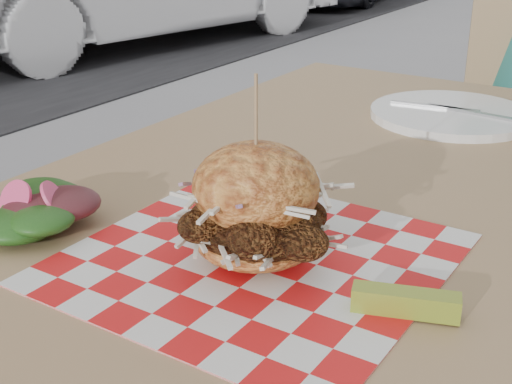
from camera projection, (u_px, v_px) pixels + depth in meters
patio_table at (363, 234)px, 0.97m from camera, size 0.80×1.20×0.75m
paper_liner at (256, 258)px, 0.73m from camera, size 0.36×0.36×0.00m
sandwich at (256, 210)px, 0.71m from camera, size 0.17×0.17×0.19m
pickle_spear at (406, 302)px, 0.63m from camera, size 0.10×0.05×0.02m
side_salad at (34, 218)px, 0.79m from camera, size 0.14×0.13×0.05m
place_setting at (451, 114)px, 1.20m from camera, size 0.27×0.27×0.02m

